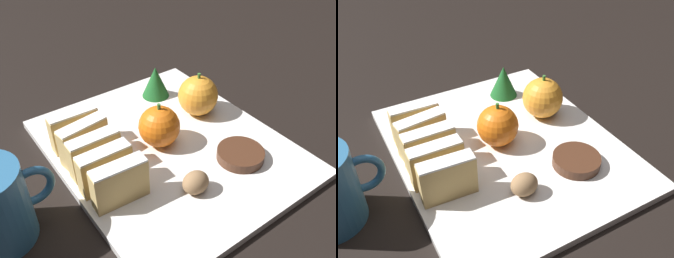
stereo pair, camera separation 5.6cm
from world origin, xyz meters
TOP-DOWN VIEW (x-y plane):
  - ground_plane at (0.00, 0.00)m, footprint 6.00×6.00m
  - serving_platter at (0.00, 0.00)m, footprint 0.32×0.38m
  - stollen_slice_front at (-0.12, -0.05)m, footprint 0.07×0.03m
  - stollen_slice_second at (-0.12, -0.02)m, footprint 0.07×0.02m
  - stollen_slice_third at (-0.11, 0.01)m, footprint 0.07×0.02m
  - stollen_slice_fourth at (-0.11, 0.05)m, footprint 0.08×0.03m
  - stollen_slice_fifth at (-0.11, 0.08)m, footprint 0.07×0.02m
  - orange_near at (-0.01, 0.01)m, footprint 0.06×0.06m
  - orange_far at (0.09, 0.04)m, footprint 0.07×0.07m
  - walnut at (-0.03, -0.10)m, footprint 0.04×0.03m
  - chocolate_cookie at (0.07, -0.09)m, footprint 0.07×0.07m
  - evergreen_sprig at (0.07, 0.13)m, footprint 0.05×0.05m

SIDE VIEW (x-z plane):
  - ground_plane at x=0.00m, z-range 0.00..0.00m
  - serving_platter at x=0.00m, z-range 0.00..0.01m
  - chocolate_cookie at x=0.07m, z-range 0.01..0.03m
  - walnut at x=-0.03m, z-range 0.01..0.04m
  - evergreen_sprig at x=0.07m, z-range 0.01..0.07m
  - stollen_slice_front at x=-0.12m, z-range 0.01..0.07m
  - stollen_slice_second at x=-0.12m, z-range 0.01..0.07m
  - stollen_slice_third at x=-0.11m, z-range 0.01..0.07m
  - stollen_slice_fourth at x=-0.11m, z-range 0.01..0.07m
  - stollen_slice_fifth at x=-0.11m, z-range 0.01..0.07m
  - orange_near at x=-0.01m, z-range 0.01..0.08m
  - orange_far at x=0.09m, z-range 0.01..0.08m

